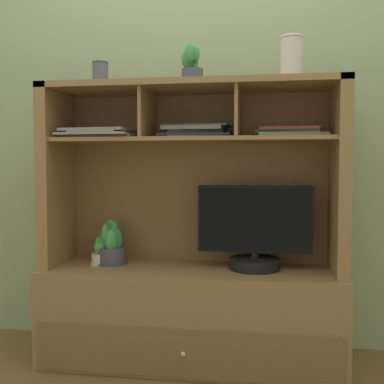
# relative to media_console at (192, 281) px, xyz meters

# --- Properties ---
(floor_plane) EXTENTS (6.00, 6.00, 0.02)m
(floor_plane) POSITION_rel_media_console_xyz_m (0.00, -0.01, -0.42)
(floor_plane) COLOR brown
(floor_plane) RESTS_ON ground
(back_wall) EXTENTS (6.00, 0.02, 2.80)m
(back_wall) POSITION_rel_media_console_xyz_m (0.00, 0.28, 0.99)
(back_wall) COLOR #9CAB81
(back_wall) RESTS_ON ground
(media_console) EXTENTS (1.50, 0.54, 1.41)m
(media_console) POSITION_rel_media_console_xyz_m (0.00, 0.00, 0.00)
(media_console) COLOR #976F44
(media_console) RESTS_ON ground
(tv_monitor) EXTENTS (0.57, 0.25, 0.42)m
(tv_monitor) POSITION_rel_media_console_xyz_m (0.32, -0.01, 0.25)
(tv_monitor) COLOR black
(tv_monitor) RESTS_ON media_console
(potted_orchid) EXTENTS (0.17, 0.17, 0.23)m
(potted_orchid) POSITION_rel_media_console_xyz_m (-0.43, 0.01, 0.18)
(potted_orchid) COLOR #4C465B
(potted_orchid) RESTS_ON media_console
(potted_fern) EXTENTS (0.12, 0.12, 0.18)m
(potted_fern) POSITION_rel_media_console_xyz_m (-0.48, 0.00, 0.15)
(potted_fern) COLOR beige
(potted_fern) RESTS_ON media_console
(magazine_stack_left) EXTENTS (0.37, 0.28, 0.07)m
(magazine_stack_left) POSITION_rel_media_console_xyz_m (0.01, 0.03, 0.76)
(magazine_stack_left) COLOR slate
(magazine_stack_left) RESTS_ON media_console
(magazine_stack_centre) EXTENTS (0.38, 0.26, 0.05)m
(magazine_stack_centre) POSITION_rel_media_console_xyz_m (-0.47, -0.06, 0.75)
(magazine_stack_centre) COLOR gray
(magazine_stack_centre) RESTS_ON media_console
(magazine_stack_right) EXTENTS (0.36, 0.29, 0.05)m
(magazine_stack_right) POSITION_rel_media_console_xyz_m (0.48, 0.05, 0.75)
(magazine_stack_right) COLOR gray
(magazine_stack_right) RESTS_ON media_console
(potted_succulent) EXTENTS (0.12, 0.13, 0.19)m
(potted_succulent) POSITION_rel_media_console_xyz_m (-0.00, 0.00, 1.08)
(potted_succulent) COLOR #444855
(potted_succulent) RESTS_ON media_console
(ceramic_vase) EXTENTS (0.08, 0.08, 0.13)m
(ceramic_vase) POSITION_rel_media_console_xyz_m (-0.49, 0.02, 1.07)
(ceramic_vase) COLOR #515661
(ceramic_vase) RESTS_ON media_console
(accent_vase) EXTENTS (0.11, 0.11, 0.21)m
(accent_vase) POSITION_rel_media_console_xyz_m (0.49, -0.01, 1.11)
(accent_vase) COLOR silver
(accent_vase) RESTS_ON media_console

